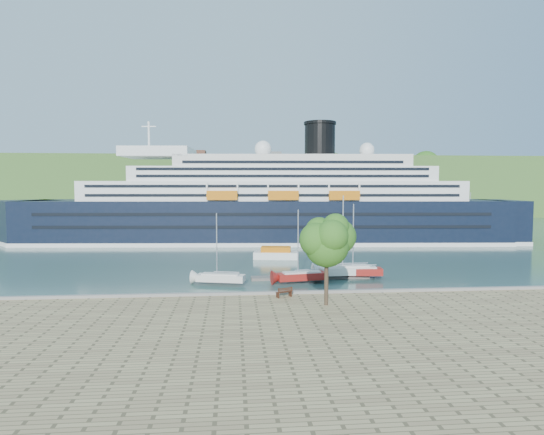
{
  "coord_description": "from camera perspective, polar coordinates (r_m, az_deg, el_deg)",
  "views": [
    {
      "loc": [
        -5.13,
        -47.32,
        12.44
      ],
      "look_at": [
        1.39,
        30.0,
        7.01
      ],
      "focal_mm": 30.0,
      "sensor_mm": 36.0,
      "label": 1
    }
  ],
  "objects": [
    {
      "name": "ground",
      "position": [
        49.19,
        1.35,
        -10.65
      ],
      "size": [
        400.0,
        400.0,
        0.0
      ],
      "primitive_type": "plane",
      "color": "#294943",
      "rests_on": "ground"
    },
    {
      "name": "far_hillside",
      "position": [
        192.39,
        -3.3,
        3.86
      ],
      "size": [
        400.0,
        50.0,
        24.0
      ],
      "primitive_type": "cube",
      "color": "#3F6327",
      "rests_on": "ground"
    },
    {
      "name": "quay_coping",
      "position": [
        48.72,
        1.37,
        -9.4
      ],
      "size": [
        220.0,
        0.5,
        0.3
      ],
      "primitive_type": "cube",
      "color": "slate",
      "rests_on": "promenade"
    },
    {
      "name": "cruise_ship",
      "position": [
        99.64,
        -1.12,
        4.44
      ],
      "size": [
        118.45,
        25.42,
        26.39
      ],
      "primitive_type": null,
      "rotation": [
        0.0,
        0.0,
        -0.07
      ],
      "color": "black",
      "rests_on": "ground"
    },
    {
      "name": "park_bench",
      "position": [
        47.31,
        1.51,
        -9.29
      ],
      "size": [
        1.91,
        1.35,
        1.13
      ],
      "primitive_type": null,
      "rotation": [
        0.0,
        0.0,
        0.39
      ],
      "color": "#402012",
      "rests_on": "promenade"
    },
    {
      "name": "promenade_tree",
      "position": [
        43.81,
        6.86,
        -4.8
      ],
      "size": [
        5.74,
        5.74,
        9.51
      ],
      "primitive_type": null,
      "color": "#275817",
      "rests_on": "promenade"
    },
    {
      "name": "floating_pontoon",
      "position": [
        61.69,
        4.81,
        -7.48
      ],
      "size": [
        15.93,
        2.34,
        0.35
      ],
      "primitive_type": null,
      "rotation": [
        0.0,
        0.0,
        0.03
      ],
      "color": "#66625B",
      "rests_on": "ground"
    },
    {
      "name": "sailboat_white_near",
      "position": [
        57.26,
        -6.5,
        -4.18
      ],
      "size": [
        6.93,
        3.38,
        8.63
      ],
      "primitive_type": null,
      "rotation": [
        0.0,
        0.0,
        -0.24
      ],
      "color": "silver",
      "rests_on": "ground"
    },
    {
      "name": "sailboat_red",
      "position": [
        57.87,
        3.75,
        -3.89
      ],
      "size": [
        7.2,
        3.05,
        9.01
      ],
      "primitive_type": null,
      "rotation": [
        0.0,
        0.0,
        0.16
      ],
      "color": "maroon",
      "rests_on": "ground"
    },
    {
      "name": "sailboat_white_far",
      "position": [
        61.5,
        9.39,
        -2.7
      ],
      "size": [
        8.32,
        2.59,
        10.64
      ],
      "primitive_type": null,
      "rotation": [
        0.0,
        0.0,
        0.04
      ],
      "color": "silver",
      "rests_on": "ground"
    },
    {
      "name": "tender_launch",
      "position": [
        77.58,
        0.49,
        -4.44
      ],
      "size": [
        7.91,
        3.68,
        2.1
      ],
      "primitive_type": null,
      "rotation": [
        0.0,
        0.0,
        -0.15
      ],
      "color": "#CF6A0C",
      "rests_on": "ground"
    },
    {
      "name": "sailboat_extra",
      "position": [
        61.8,
        10.62,
        -3.17
      ],
      "size": [
        7.58,
        2.74,
        9.59
      ],
      "primitive_type": null,
      "rotation": [
        0.0,
        0.0,
        -0.09
      ],
      "color": "maroon",
      "rests_on": "ground"
    }
  ]
}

